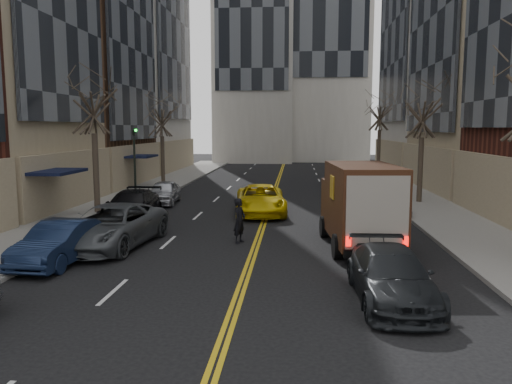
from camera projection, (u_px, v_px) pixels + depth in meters
sidewalk_left at (136, 195)px, 32.95m from camera, size 4.00×66.00×0.15m
sidewalk_right at (414, 198)px, 31.53m from camera, size 4.00×66.00×0.15m
tree_lf_mid at (92, 86)px, 25.18m from camera, size 3.20×3.20×8.91m
tree_lf_far at (161, 107)px, 38.10m from camera, size 3.20×3.20×8.12m
tree_rt_mid at (423, 98)px, 28.78m from camera, size 3.20×3.20×8.32m
tree_rt_far at (380, 102)px, 43.54m from camera, size 3.20×3.20×9.11m
traffic_signal at (135, 158)px, 27.53m from camera, size 0.29×0.26×4.70m
ups_truck at (360, 206)px, 18.52m from camera, size 2.72×5.96×3.18m
observer_sedan at (391, 276)px, 12.93m from camera, size 2.03×4.72×1.35m
taxi at (261, 200)px, 26.04m from camera, size 3.03×5.66×1.51m
pedestrian at (240, 221)px, 19.50m from camera, size 0.62×0.75×1.76m
parked_lf_b at (60, 242)px, 16.58m from camera, size 1.77×4.35×1.40m
parked_lf_c at (111, 226)px, 18.83m from camera, size 3.26×5.99×1.59m
parked_lf_d at (131, 207)px, 23.74m from camera, size 2.32×5.25×1.50m
parked_lf_e at (164, 192)px, 29.54m from camera, size 1.92×4.15×1.38m
parked_rt_a at (388, 201)px, 25.96m from camera, size 1.66×4.18×1.35m
parked_rt_b at (344, 177)px, 37.40m from camera, size 2.72×5.68×1.56m
parked_rt_c at (339, 173)px, 41.85m from camera, size 2.38×4.91×1.38m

